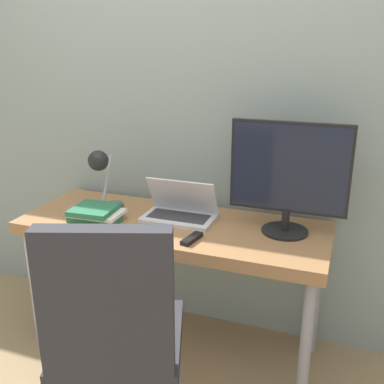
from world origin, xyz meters
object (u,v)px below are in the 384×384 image
monitor (289,174)px  office_chair (116,334)px  book_stack (95,214)px  desk_lamp (101,168)px  laptop (180,210)px

monitor → office_chair: 1.01m
monitor → book_stack: (-0.90, -0.19, -0.24)m
office_chair → book_stack: bearing=126.3°
desk_lamp → book_stack: bearing=-80.2°
desk_lamp → monitor: bearing=4.8°
laptop → monitor: size_ratio=0.66×
monitor → book_stack: 0.96m
monitor → desk_lamp: monitor is taller
laptop → office_chair: office_chair is taller
laptop → monitor: bearing=1.3°
monitor → book_stack: monitor is taller
laptop → desk_lamp: 0.45m
monitor → office_chair: (-0.47, -0.79, -0.43)m
laptop → book_stack: (-0.38, -0.18, -0.00)m
office_chair → book_stack: (-0.44, 0.59, 0.19)m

